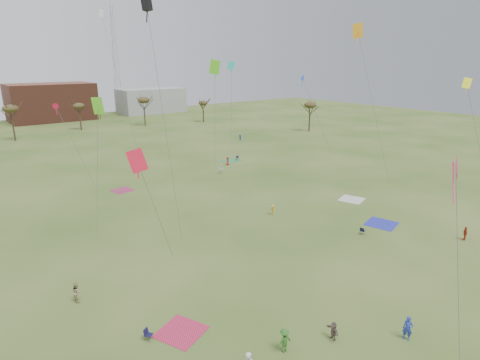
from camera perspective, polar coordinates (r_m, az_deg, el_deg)
ground at (r=41.92m, az=10.34°, el=-10.99°), size 260.00×260.00×0.00m
flyer_near_center at (r=29.66m, az=6.33°, el=-21.82°), size 1.19×0.76×1.75m
flyer_near_right at (r=32.74m, az=22.84°, el=-18.94°), size 0.69×0.80×1.84m
spectator_fore_a at (r=51.46m, az=29.46°, el=-6.66°), size 0.94×0.89×1.57m
spectator_fore_b at (r=37.02m, az=-22.27°, el=-14.57°), size 0.76×0.91×1.69m
spectator_fore_c at (r=31.31m, az=13.18°, el=-20.24°), size 0.75×1.37×1.41m
flyer_mid_b at (r=52.06m, az=4.67°, el=-4.26°), size 0.58×0.94×1.41m
spectator_mid_e at (r=70.88m, az=-2.69°, el=1.57°), size 0.91×0.80×1.56m
flyer_far_b at (r=76.46m, az=-1.77°, el=2.75°), size 0.97×0.88×1.67m
flyer_far_c at (r=100.13m, az=-0.00°, el=6.08°), size 0.76×1.09×1.55m
blanket_red at (r=31.94m, az=-8.41°, el=-20.67°), size 4.09×4.09×0.03m
blanket_blue at (r=52.36m, az=19.53°, el=-5.92°), size 4.19×4.19×0.03m
blanket_cream at (r=59.94m, az=15.65°, el=-2.69°), size 4.03×4.03×0.03m
blanket_plum at (r=64.36m, az=-16.46°, el=-1.42°), size 3.22×3.22×0.03m
blanket_olive at (r=80.14m, az=-1.34°, el=2.80°), size 4.06×4.06×0.03m
camp_chair_left at (r=31.51m, az=-12.92°, el=-20.97°), size 0.71×0.72×0.87m
camp_chair_center at (r=48.59m, az=17.08°, el=-7.13°), size 0.63×0.59×0.87m
camp_chair_right at (r=80.47m, az=-0.41°, el=3.05°), size 0.74×0.73×0.87m
kites_aloft at (r=57.74m, az=-9.13°, el=17.52°), size 74.52×76.59×27.74m
tree_line at (r=107.08m, az=-24.31°, el=8.74°), size 117.44×49.32×8.91m
building_brick at (r=148.57m, az=-25.32°, el=10.04°), size 26.00×16.00×12.00m
building_grey at (r=158.41m, az=-12.53°, el=11.00°), size 24.00×12.00×9.00m
radio_tower at (r=160.16m, az=-17.36°, el=15.99°), size 1.51×1.72×41.00m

